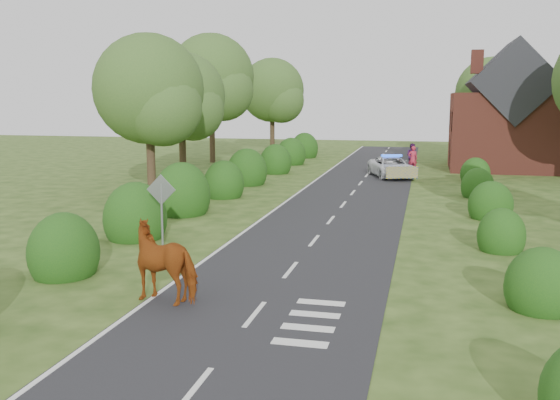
% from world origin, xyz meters
% --- Properties ---
extents(ground, '(120.00, 120.00, 0.00)m').
position_xyz_m(ground, '(0.00, 0.00, 0.00)').
color(ground, '#2A4416').
extents(road, '(6.00, 70.00, 0.02)m').
position_xyz_m(road, '(0.00, 15.00, 0.01)').
color(road, black).
rests_on(road, ground).
extents(road_markings, '(4.96, 70.00, 0.01)m').
position_xyz_m(road_markings, '(-1.60, 12.93, 0.03)').
color(road_markings, white).
rests_on(road_markings, road).
extents(hedgerow_left, '(2.75, 50.41, 3.00)m').
position_xyz_m(hedgerow_left, '(-6.51, 11.69, 0.75)').
color(hedgerow_left, '#1D4A16').
rests_on(hedgerow_left, ground).
extents(hedgerow_right, '(2.10, 45.78, 2.10)m').
position_xyz_m(hedgerow_right, '(6.60, 11.21, 0.55)').
color(hedgerow_right, '#1D4A16').
rests_on(hedgerow_right, ground).
extents(tree_left_a, '(5.74, 5.60, 8.38)m').
position_xyz_m(tree_left_a, '(-9.75, 11.86, 5.34)').
color(tree_left_a, '#332316').
rests_on(tree_left_a, ground).
extents(tree_left_b, '(5.74, 5.60, 8.07)m').
position_xyz_m(tree_left_b, '(-11.25, 19.86, 5.04)').
color(tree_left_b, '#332316').
rests_on(tree_left_b, ground).
extents(tree_left_c, '(6.97, 6.80, 10.22)m').
position_xyz_m(tree_left_c, '(-12.70, 29.83, 6.53)').
color(tree_left_c, '#332316').
rests_on(tree_left_c, ground).
extents(tree_left_d, '(6.15, 6.00, 8.89)m').
position_xyz_m(tree_left_d, '(-10.23, 39.85, 5.64)').
color(tree_left_d, '#332316').
rests_on(tree_left_d, ground).
extents(tree_right_c, '(6.15, 6.00, 8.58)m').
position_xyz_m(tree_right_c, '(9.27, 37.85, 5.34)').
color(tree_right_c, '#332316').
rests_on(tree_right_c, ground).
extents(road_sign, '(1.06, 0.08, 2.53)m').
position_xyz_m(road_sign, '(-5.00, 2.00, 1.65)').
color(road_sign, gray).
rests_on(road_sign, ground).
extents(house, '(8.00, 7.40, 9.17)m').
position_xyz_m(house, '(9.49, 30.00, 3.79)').
color(house, brown).
rests_on(house, ground).
extents(cow, '(2.54, 1.60, 1.68)m').
position_xyz_m(cow, '(-2.49, -3.32, 0.84)').
color(cow, maroon).
rests_on(cow, ground).
extents(police_van, '(3.67, 5.31, 1.49)m').
position_xyz_m(police_van, '(1.64, 23.51, 0.67)').
color(police_van, white).
rests_on(police_van, ground).
extents(pedestrian_red, '(0.73, 0.56, 1.80)m').
position_xyz_m(pedestrian_red, '(2.91, 27.20, 0.90)').
color(pedestrian_red, '#B4263C').
rests_on(pedestrian_red, ground).
extents(pedestrian_purple, '(1.13, 1.09, 1.83)m').
position_xyz_m(pedestrian_purple, '(2.79, 29.42, 0.92)').
color(pedestrian_purple, '#42174F').
rests_on(pedestrian_purple, ground).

